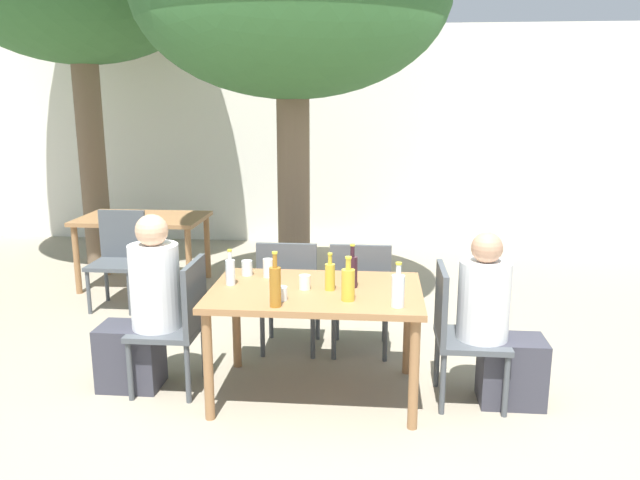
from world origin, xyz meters
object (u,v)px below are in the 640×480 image
(water_bottle_4, at_px, (230,271))
(patio_chair_2, at_px, (289,290))
(wine_bottle_1, at_px, (352,271))
(patio_chair_0, at_px, (179,319))
(oil_cruet_3, at_px, (330,276))
(amber_bottle_5, at_px, (275,285))
(drinking_glass_1, at_px, (280,293))
(drinking_glass_2, at_px, (268,268))
(person_seated_1, at_px, (497,330))
(oil_cruet_0, at_px, (348,284))
(dining_table_front, at_px, (316,301))
(patio_chair_4, at_px, (119,254))
(person_seated_0, at_px, (144,313))
(water_bottle_2, at_px, (398,290))
(drinking_glass_3, at_px, (247,268))
(dining_table_back, at_px, (143,226))
(drinking_glass_0, at_px, (305,282))
(patio_chair_1, at_px, (458,328))
(patio_chair_3, at_px, (360,292))

(water_bottle_4, bearing_deg, patio_chair_2, 65.33)
(wine_bottle_1, distance_m, water_bottle_4, 0.79)
(patio_chair_0, relative_size, oil_cruet_3, 3.69)
(amber_bottle_5, distance_m, drinking_glass_1, 0.15)
(drinking_glass_2, bearing_deg, person_seated_1, -9.12)
(oil_cruet_0, height_order, drinking_glass_2, oil_cruet_0)
(dining_table_front, relative_size, water_bottle_4, 5.68)
(patio_chair_4, relative_size, drinking_glass_1, 10.60)
(patio_chair_2, relative_size, drinking_glass_1, 10.60)
(patio_chair_4, relative_size, amber_bottle_5, 2.69)
(person_seated_0, bearing_deg, patio_chair_4, -152.46)
(water_bottle_2, relative_size, drinking_glass_3, 2.58)
(person_seated_0, distance_m, water_bottle_2, 1.70)
(dining_table_back, height_order, drinking_glass_0, drinking_glass_0)
(dining_table_back, xyz_separation_m, oil_cruet_0, (2.21, -2.48, 0.20))
(person_seated_1, height_order, oil_cruet_3, person_seated_1)
(patio_chair_2, xyz_separation_m, person_seated_1, (1.41, -0.67, -0.01))
(patio_chair_2, bearing_deg, person_seated_1, 154.47)
(dining_table_back, height_order, wine_bottle_1, wine_bottle_1)
(patio_chair_4, relative_size, water_bottle_4, 3.75)
(patio_chair_1, xyz_separation_m, water_bottle_4, (-1.46, 0.04, 0.32))
(dining_table_front, bearing_deg, patio_chair_2, 111.69)
(patio_chair_0, distance_m, drinking_glass_1, 0.80)
(person_seated_0, xyz_separation_m, water_bottle_4, (0.58, 0.04, 0.29))
(patio_chair_2, bearing_deg, patio_chair_0, 46.75)
(dining_table_front, xyz_separation_m, person_seated_0, (-1.14, -0.00, -0.11))
(oil_cruet_3, distance_m, water_bottle_4, 0.65)
(patio_chair_4, height_order, person_seated_0, person_seated_0)
(patio_chair_2, xyz_separation_m, person_seated_0, (-0.87, -0.67, 0.03))
(drinking_glass_0, bearing_deg, oil_cruet_3, -0.54)
(oil_cruet_3, distance_m, drinking_glass_2, 0.51)
(dining_table_back, distance_m, person_seated_1, 3.87)
(dining_table_back, height_order, patio_chair_3, patio_chair_3)
(dining_table_back, relative_size, wine_bottle_1, 4.43)
(person_seated_0, bearing_deg, person_seated_1, 90.00)
(water_bottle_2, distance_m, drinking_glass_0, 0.64)
(drinking_glass_1, bearing_deg, wine_bottle_1, 35.53)
(person_seated_1, bearing_deg, patio_chair_0, 90.00)
(dining_table_front, height_order, water_bottle_2, water_bottle_2)
(patio_chair_4, xyz_separation_m, drinking_glass_0, (1.92, -1.65, 0.28))
(patio_chair_2, relative_size, drinking_glass_0, 9.63)
(person_seated_1, height_order, water_bottle_4, person_seated_1)
(dining_table_front, bearing_deg, person_seated_0, -180.00)
(person_seated_1, distance_m, drinking_glass_0, 1.24)
(drinking_glass_2, bearing_deg, patio_chair_2, 79.75)
(oil_cruet_3, distance_m, drinking_glass_3, 0.65)
(patio_chair_3, xyz_separation_m, drinking_glass_0, (-0.34, -0.68, 0.28))
(patio_chair_2, distance_m, patio_chair_3, 0.54)
(person_seated_0, xyz_separation_m, oil_cruet_0, (1.35, -0.21, 0.30))
(patio_chair_0, relative_size, drinking_glass_1, 10.60)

